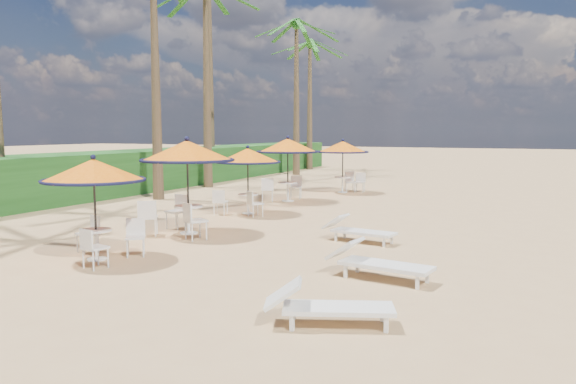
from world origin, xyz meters
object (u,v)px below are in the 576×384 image
lounger_near (325,305)px  lounger_mid (376,261)px  station_1 (185,163)px  station_2 (247,162)px  lounger_far (357,229)px  station_3 (287,151)px  station_0 (96,183)px  station_4 (345,153)px

lounger_near → lounger_mid: bearing=69.4°
station_1 → station_2: (-0.25, 3.76, -0.17)m
lounger_far → lounger_mid: bearing=-57.6°
station_3 → lounger_far: bearing=-52.9°
station_1 → lounger_mid: station_1 is taller
station_1 → station_3: 7.34m
lounger_far → station_1: bearing=-160.2°
station_3 → lounger_near: bearing=-62.9°
station_2 → lounger_mid: size_ratio=1.10×
station_1 → lounger_mid: bearing=-21.6°
station_2 → station_3: station_3 is taller
station_1 → station_2: size_ratio=1.15×
station_0 → station_4: station_4 is taller
lounger_mid → lounger_near: bearing=-80.3°
station_0 → station_4: size_ratio=0.95×
station_1 → lounger_far: bearing=11.1°
station_1 → station_2: 3.77m
station_0 → lounger_far: station_0 is taller
station_4 → lounger_mid: bearing=-68.5°
lounger_near → lounger_far: 6.07m
station_2 → lounger_near: size_ratio=1.19×
station_0 → station_1: (-0.05, 3.26, 0.25)m
lounger_mid → station_2: bearing=143.5°
station_4 → station_0: bearing=-91.9°
lounger_mid → station_0: bearing=-162.0°
lounger_mid → station_1: bearing=166.9°
station_4 → lounger_far: (3.90, -10.29, -1.41)m
station_0 → station_2: 7.02m
lounger_near → lounger_far: same height
station_3 → station_4: station_3 is taller
station_2 → lounger_mid: bearing=-45.0°
lounger_mid → lounger_far: bearing=122.2°
station_1 → station_4: size_ratio=1.09×
station_2 → station_3: 3.58m
lounger_mid → lounger_far: lounger_mid is taller
station_1 → lounger_far: (4.42, 0.87, -1.57)m
station_4 → lounger_far: station_4 is taller
station_1 → station_3: (-0.47, 7.32, 0.04)m
station_3 → station_4: size_ratio=1.07×
station_3 → station_1: bearing=-86.3°
station_2 → station_4: (0.77, 7.40, 0.01)m
station_4 → lounger_near: station_4 is taller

